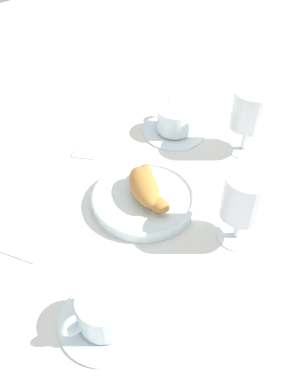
{
  "coord_description": "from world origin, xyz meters",
  "views": [
    {
      "loc": [
        0.4,
        -0.36,
        0.56
      ],
      "look_at": [
        -0.02,
        -0.02,
        0.03
      ],
      "focal_mm": 39.55,
      "sensor_mm": 36.0,
      "label": 1
    }
  ],
  "objects_px": {
    "croissant_large": "(146,187)",
    "juice_glass_left": "(250,113)",
    "pastry_plate": "(144,199)",
    "juice_glass_right": "(245,198)",
    "sugar_packet": "(85,152)",
    "coffee_cup_far": "(103,314)",
    "folded_napkin": "(23,230)",
    "coffee_cup_near": "(174,122)"
  },
  "relations": [
    {
      "from": "croissant_large",
      "to": "coffee_cup_near",
      "type": "relative_size",
      "value": 0.93
    },
    {
      "from": "croissant_large",
      "to": "coffee_cup_far",
      "type": "distance_m",
      "value": 0.25
    },
    {
      "from": "pastry_plate",
      "to": "juice_glass_right",
      "type": "relative_size",
      "value": 1.37
    },
    {
      "from": "croissant_large",
      "to": "juice_glass_left",
      "type": "bearing_deg",
      "value": 89.0
    },
    {
      "from": "sugar_packet",
      "to": "folded_napkin",
      "type": "bearing_deg",
      "value": -102.79
    },
    {
      "from": "coffee_cup_far",
      "to": "folded_napkin",
      "type": "relative_size",
      "value": 1.24
    },
    {
      "from": "juice_glass_left",
      "to": "juice_glass_right",
      "type": "bearing_deg",
      "value": -50.87
    },
    {
      "from": "juice_glass_right",
      "to": "sugar_packet",
      "type": "xyz_separation_m",
      "value": [
        -0.35,
        -0.08,
        -0.09
      ]
    },
    {
      "from": "coffee_cup_far",
      "to": "pastry_plate",
      "type": "bearing_deg",
      "value": 127.99
    },
    {
      "from": "folded_napkin",
      "to": "coffee_cup_near",
      "type": "bearing_deg",
      "value": 97.44
    },
    {
      "from": "coffee_cup_far",
      "to": "sugar_packet",
      "type": "xyz_separation_m",
      "value": [
        -0.34,
        0.19,
        -0.02
      ]
    },
    {
      "from": "juice_glass_left",
      "to": "sugar_packet",
      "type": "height_order",
      "value": "juice_glass_left"
    },
    {
      "from": "sugar_packet",
      "to": "folded_napkin",
      "type": "height_order",
      "value": "sugar_packet"
    },
    {
      "from": "juice_glass_left",
      "to": "sugar_packet",
      "type": "relative_size",
      "value": 2.8
    },
    {
      "from": "coffee_cup_near",
      "to": "coffee_cup_far",
      "type": "relative_size",
      "value": 1.0
    },
    {
      "from": "coffee_cup_near",
      "to": "coffee_cup_far",
      "type": "xyz_separation_m",
      "value": [
        0.28,
        -0.39,
        0.0
      ]
    },
    {
      "from": "juice_glass_right",
      "to": "croissant_large",
      "type": "bearing_deg",
      "value": -155.72
    },
    {
      "from": "juice_glass_left",
      "to": "juice_glass_right",
      "type": "relative_size",
      "value": 1.0
    },
    {
      "from": "pastry_plate",
      "to": "sugar_packet",
      "type": "bearing_deg",
      "value": -178.32
    },
    {
      "from": "juice_glass_left",
      "to": "juice_glass_right",
      "type": "distance_m",
      "value": 0.24
    },
    {
      "from": "coffee_cup_near",
      "to": "juice_glass_left",
      "type": "height_order",
      "value": "juice_glass_left"
    },
    {
      "from": "juice_glass_right",
      "to": "sugar_packet",
      "type": "bearing_deg",
      "value": -167.09
    },
    {
      "from": "juice_glass_left",
      "to": "folded_napkin",
      "type": "relative_size",
      "value": 1.27
    },
    {
      "from": "croissant_large",
      "to": "juice_glass_left",
      "type": "height_order",
      "value": "juice_glass_left"
    },
    {
      "from": "sugar_packet",
      "to": "coffee_cup_far",
      "type": "bearing_deg",
      "value": -70.69
    },
    {
      "from": "coffee_cup_near",
      "to": "pastry_plate",
      "type": "bearing_deg",
      "value": -55.36
    },
    {
      "from": "croissant_large",
      "to": "juice_glass_right",
      "type": "bearing_deg",
      "value": 24.28
    },
    {
      "from": "sugar_packet",
      "to": "coffee_cup_near",
      "type": "bearing_deg",
      "value": 31.62
    },
    {
      "from": "pastry_plate",
      "to": "sugar_packet",
      "type": "distance_m",
      "value": 0.19
    },
    {
      "from": "juice_glass_right",
      "to": "folded_napkin",
      "type": "height_order",
      "value": "juice_glass_right"
    },
    {
      "from": "pastry_plate",
      "to": "coffee_cup_near",
      "type": "height_order",
      "value": "coffee_cup_near"
    },
    {
      "from": "croissant_large",
      "to": "coffee_cup_near",
      "type": "bearing_deg",
      "value": 125.31
    },
    {
      "from": "folded_napkin",
      "to": "sugar_packet",
      "type": "bearing_deg",
      "value": 118.92
    },
    {
      "from": "pastry_plate",
      "to": "juice_glass_left",
      "type": "xyz_separation_m",
      "value": [
        0.01,
        0.26,
        0.08
      ]
    },
    {
      "from": "juice_glass_left",
      "to": "pastry_plate",
      "type": "bearing_deg",
      "value": -91.25
    },
    {
      "from": "juice_glass_left",
      "to": "coffee_cup_far",
      "type": "bearing_deg",
      "value": -72.31
    },
    {
      "from": "coffee_cup_far",
      "to": "croissant_large",
      "type": "bearing_deg",
      "value": 127.36
    },
    {
      "from": "croissant_large",
      "to": "sugar_packet",
      "type": "xyz_separation_m",
      "value": [
        -0.19,
        -0.01,
        -0.04
      ]
    },
    {
      "from": "juice_glass_left",
      "to": "croissant_large",
      "type": "bearing_deg",
      "value": -91.0
    },
    {
      "from": "croissant_large",
      "to": "juice_glass_left",
      "type": "relative_size",
      "value": 0.91
    },
    {
      "from": "croissant_large",
      "to": "coffee_cup_far",
      "type": "xyz_separation_m",
      "value": [
        0.15,
        -0.2,
        -0.02
      ]
    },
    {
      "from": "juice_glass_left",
      "to": "folded_napkin",
      "type": "height_order",
      "value": "juice_glass_left"
    }
  ]
}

